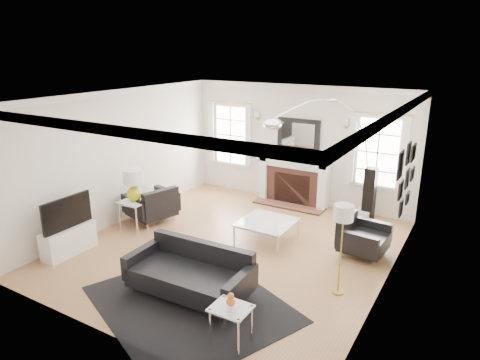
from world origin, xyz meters
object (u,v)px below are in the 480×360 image
Objects in this scene: arc_floor_lamp at (322,156)px; armchair_left at (153,206)px; coffee_table at (267,223)px; armchair_right at (361,238)px; fireplace at (294,182)px; gourd_lamp at (134,183)px; sofa at (192,274)px.

armchair_left is at bearing -150.55° from arc_floor_lamp.
coffee_table is 1.87m from arc_floor_lamp.
coffee_table is at bearing -165.72° from armchair_right.
armchair_left is 1.24× the size of armchair_right.
fireplace is 1.49× the size of armchair_left.
armchair_left is 2.60m from coffee_table.
armchair_left reaches higher than armchair_right.
armchair_right is 1.94m from arc_floor_lamp.
gourd_lamp is 0.24× the size of arc_floor_lamp.
armchair_left is at bearing -170.39° from armchair_right.
armchair_left is at bearing 81.99° from gourd_lamp.
gourd_lamp is at bearing -126.10° from fireplace.
fireplace reaches higher than sofa.
fireplace is at bearing 101.20° from coffee_table.
armchair_right is 0.93× the size of coffee_table.
gourd_lamp reaches higher than coffee_table.
arc_floor_lamp is (0.50, 1.45, 1.07)m from coffee_table.
sofa is at bearing -125.41° from armchair_right.
armchair_right is 0.34× the size of arc_floor_lamp.
fireplace is 0.88× the size of sofa.
sofa reaches higher than armchair_right.
sofa is 2.09× the size of armchair_right.
armchair_right is at bearing 14.28° from coffee_table.
coffee_table is 1.49× the size of gourd_lamp.
fireplace is 1.84× the size of armchair_right.
sofa is 2.94m from gourd_lamp.
armchair_left reaches higher than coffee_table.
coffee_table is (0.16, 2.17, 0.07)m from sofa.
sofa is (0.29, -4.44, -0.21)m from fireplace.
armchair_left is 0.42× the size of arc_floor_lamp.
armchair_right is at bearing -40.88° from fireplace.
coffee_table is 2.81m from gourd_lamp.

